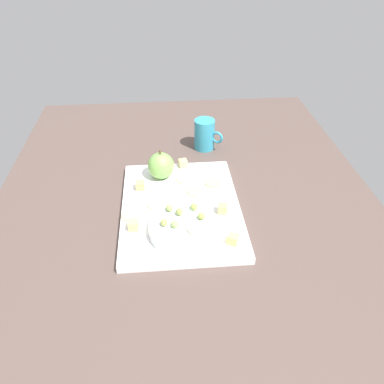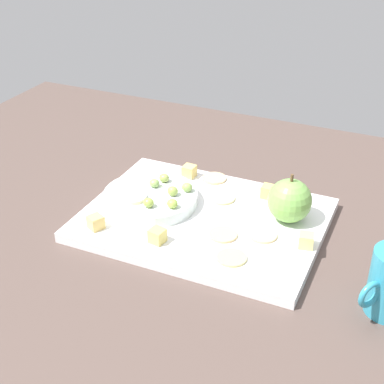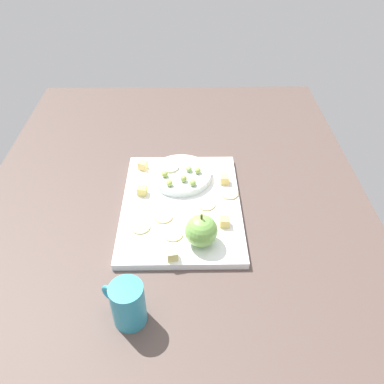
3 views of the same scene
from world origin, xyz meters
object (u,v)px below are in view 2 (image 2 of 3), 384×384
at_px(cracker_1, 262,236).
at_px(cracker_4, 214,178).
at_px(cracker_3, 222,198).
at_px(grape_0, 148,203).
at_px(cheese_cube_4, 268,192).
at_px(grape_3, 172,204).
at_px(cracker_2, 232,258).
at_px(serving_dish, 150,198).
at_px(grape_2, 164,178).
at_px(grape_4, 187,187).
at_px(cheese_cube_0, 307,240).
at_px(cheese_cube_2, 189,171).
at_px(cracker_0, 223,235).
at_px(platter, 203,220).
at_px(cheese_cube_3, 157,236).
at_px(cheese_cube_1, 96,222).
at_px(apple_whole, 290,201).
at_px(grape_1, 154,183).
at_px(grape_5, 173,191).
at_px(apple_slice_0, 133,197).

xyz_separation_m(cracker_1, cracker_4, (-0.14, 0.15, 0.00)).
bearing_deg(cracker_3, grape_0, -130.26).
bearing_deg(cracker_1, cheese_cube_4, 103.76).
distance_m(cracker_4, grape_3, 0.16).
xyz_separation_m(cracker_2, grape_3, (-0.13, 0.07, 0.03)).
distance_m(serving_dish, grape_2, 0.05).
xyz_separation_m(cracker_3, grape_4, (-0.05, -0.03, 0.03)).
xyz_separation_m(cheese_cube_0, grape_0, (-0.26, -0.03, 0.02)).
xyz_separation_m(cheese_cube_2, cracker_0, (0.13, -0.16, -0.01)).
height_order(cracker_2, grape_0, grape_0).
bearing_deg(cracker_1, platter, 169.63).
bearing_deg(cheese_cube_0, cheese_cube_3, -158.58).
relative_size(cracker_2, cracker_3, 1.00).
bearing_deg(cracker_2, cheese_cube_1, -176.97).
relative_size(cheese_cube_2, cracker_4, 0.49).
relative_size(platter, apple_whole, 5.40).
height_order(cheese_cube_0, cracker_3, cheese_cube_0).
bearing_deg(cracker_2, cracker_0, 123.42).
relative_size(grape_1, grape_2, 1.00).
xyz_separation_m(grape_3, grape_5, (-0.02, 0.04, 0.00)).
distance_m(grape_5, apple_slice_0, 0.07).
height_order(serving_dish, grape_1, grape_1).
relative_size(cracker_4, apple_slice_0, 0.99).
height_order(cracker_4, grape_5, grape_5).
bearing_deg(cheese_cube_1, cheese_cube_0, 15.65).
distance_m(cracker_4, grape_2, 0.11).
height_order(grape_2, apple_slice_0, grape_2).
relative_size(platter, cracker_1, 8.68).
height_order(grape_1, grape_5, grape_5).
distance_m(cracker_1, grape_1, 0.22).
bearing_deg(cracker_2, cheese_cube_0, 40.10).
bearing_deg(grape_4, cheese_cube_2, 112.18).
distance_m(grape_2, apple_slice_0, 0.08).
distance_m(cracker_1, grape_5, 0.18).
bearing_deg(platter, cracker_2, -47.34).
bearing_deg(cheese_cube_1, grape_3, 37.35).
distance_m(cracker_0, grape_1, 0.17).
distance_m(cheese_cube_4, grape_1, 0.20).
xyz_separation_m(grape_5, apple_slice_0, (-0.06, -0.04, -0.01)).
bearing_deg(apple_whole, cracker_0, -132.44).
xyz_separation_m(cheese_cube_1, grape_1, (0.04, 0.13, 0.02)).
height_order(cheese_cube_1, cheese_cube_4, same).
height_order(cheese_cube_2, cheese_cube_4, same).
distance_m(cheese_cube_0, grape_0, 0.26).
relative_size(cheese_cube_4, cracker_2, 0.49).
height_order(cracker_0, cracker_2, same).
bearing_deg(grape_4, platter, -34.45).
distance_m(cheese_cube_0, apple_slice_0, 0.30).
height_order(cracker_4, apple_slice_0, apple_slice_0).
xyz_separation_m(cracker_2, grape_0, (-0.17, 0.05, 0.03)).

